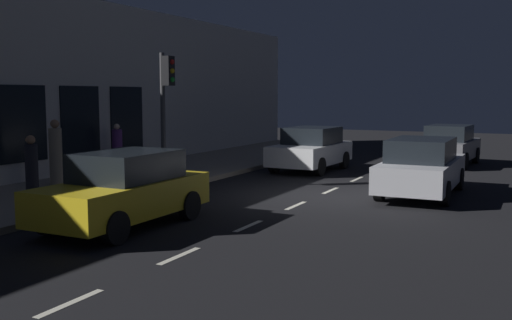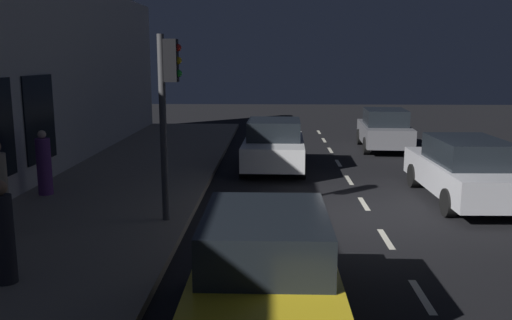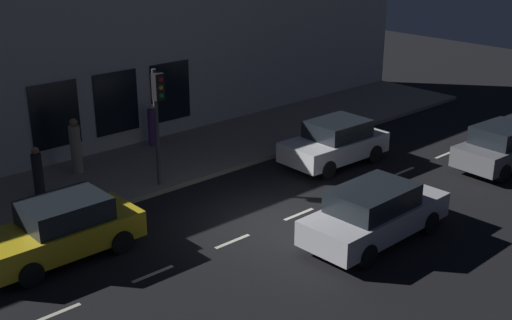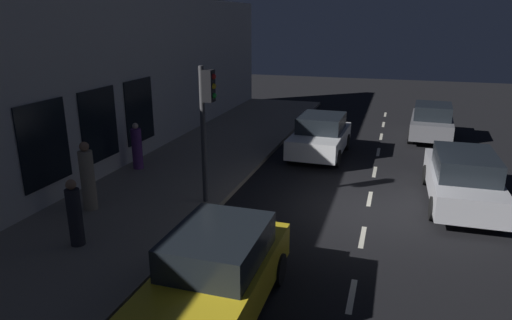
% 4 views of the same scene
% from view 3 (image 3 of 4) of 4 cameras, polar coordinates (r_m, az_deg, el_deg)
% --- Properties ---
extents(ground_plane, '(60.00, 60.00, 0.00)m').
position_cam_3_polar(ground_plane, '(19.17, 1.63, -5.56)').
color(ground_plane, black).
extents(sidewalk, '(4.50, 32.00, 0.15)m').
position_cam_3_polar(sidewalk, '(23.67, -8.89, -0.42)').
color(sidewalk, gray).
rests_on(sidewalk, ground).
extents(building_facade, '(0.65, 32.00, 6.01)m').
position_cam_3_polar(building_facade, '(24.93, -12.54, 7.43)').
color(building_facade, beige).
rests_on(building_facade, ground).
extents(lane_centre_line, '(0.12, 27.20, 0.01)m').
position_cam_3_polar(lane_centre_line, '(19.81, 3.73, -4.69)').
color(lane_centre_line, beige).
rests_on(lane_centre_line, ground).
extents(traffic_light, '(0.49, 0.32, 3.81)m').
position_cam_3_polar(traffic_light, '(20.84, -8.50, 4.52)').
color(traffic_light, '#424244').
rests_on(traffic_light, sidewalk).
extents(parked_car_0, '(1.87, 4.05, 1.58)m').
position_cam_3_polar(parked_car_0, '(17.83, -16.39, -5.74)').
color(parked_car_0, gold).
rests_on(parked_car_0, ground).
extents(parked_car_1, '(1.92, 4.59, 1.58)m').
position_cam_3_polar(parked_car_1, '(18.26, 10.23, -4.53)').
color(parked_car_1, '#B7B7BC').
rests_on(parked_car_1, ground).
extents(parked_car_2, '(2.03, 3.97, 1.58)m').
position_cam_3_polar(parked_car_2, '(23.68, 6.83, 1.53)').
color(parked_car_2, silver).
rests_on(parked_car_2, ground).
extents(parked_car_3, '(1.97, 3.92, 1.58)m').
position_cam_3_polar(parked_car_3, '(24.60, 20.54, 1.06)').
color(parked_car_3, slate).
rests_on(parked_car_3, ground).
extents(pedestrian_0, '(0.50, 0.50, 1.61)m').
position_cam_3_polar(pedestrian_0, '(25.28, -8.93, 2.90)').
color(pedestrian_0, '#5B2D70').
rests_on(pedestrian_0, sidewalk).
extents(pedestrian_1, '(0.41, 0.41, 1.90)m').
position_cam_3_polar(pedestrian_1, '(23.06, -15.31, 1.06)').
color(pedestrian_1, gray).
rests_on(pedestrian_1, sidewalk).
extents(pedestrian_2, '(0.35, 0.35, 1.59)m').
position_cam_3_polar(pedestrian_2, '(21.54, -18.33, -1.05)').
color(pedestrian_2, '#232328').
rests_on(pedestrian_2, sidewalk).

